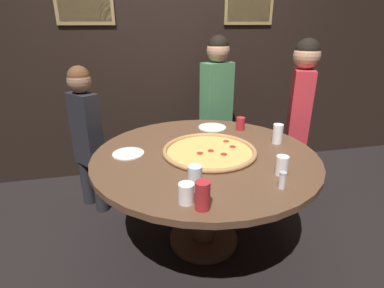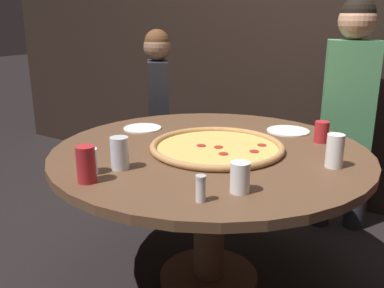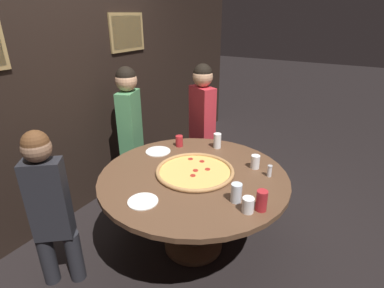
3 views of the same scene
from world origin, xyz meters
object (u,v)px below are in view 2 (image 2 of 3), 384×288
object	(u,v)px
diner_side_right	(159,108)
drink_cup_near_left	(322,132)
white_plate_right_side	(288,131)
drink_cup_near_right	(240,177)
condiment_shaker	(201,188)
dining_table	(210,175)
drink_cup_beside_pizza	(86,164)
white_plate_left_side	(142,128)
giant_pizza	(217,147)
drink_cup_front_edge	(335,151)
diner_centre_back	(348,104)
drink_cup_far_left	(120,153)
drink_cup_centre_back	(88,161)

from	to	relation	value
diner_side_right	drink_cup_near_left	bearing A→B (deg)	-141.05
drink_cup_near_left	white_plate_right_side	size ratio (longest dim) A/B	0.46
drink_cup_near_right	condiment_shaker	world-z (taller)	drink_cup_near_right
dining_table	drink_cup_beside_pizza	xyz separation A→B (m)	(-0.18, -0.63, 0.21)
drink_cup_near_left	white_plate_left_side	xyz separation A→B (m)	(-0.93, -0.30, -0.05)
dining_table	white_plate_right_side	world-z (taller)	white_plate_right_side
dining_table	giant_pizza	bearing A→B (deg)	11.03
drink_cup_front_edge	diner_centre_back	distance (m)	0.96
condiment_shaker	giant_pizza	bearing A→B (deg)	114.86
giant_pizza	condiment_shaker	bearing A→B (deg)	-65.14
dining_table	condiment_shaker	world-z (taller)	condiment_shaker
drink_cup_near_left	white_plate_left_side	size ratio (longest dim) A/B	0.50
drink_cup_far_left	diner_side_right	distance (m)	1.32
dining_table	drink_cup_near_left	bearing A→B (deg)	44.66
giant_pizza	drink_cup_centre_back	bearing A→B (deg)	-116.20
drink_cup_beside_pizza	white_plate_left_side	size ratio (longest dim) A/B	0.68
drink_cup_front_edge	white_plate_right_side	bearing A→B (deg)	130.57
diner_centre_back	drink_cup_near_right	bearing A→B (deg)	67.99
giant_pizza	drink_cup_near_right	size ratio (longest dim) A/B	5.59
drink_cup_near_right	drink_cup_front_edge	world-z (taller)	drink_cup_front_edge
giant_pizza	white_plate_left_side	world-z (taller)	giant_pizza
dining_table	drink_cup_beside_pizza	distance (m)	0.69
giant_pizza	drink_cup_near_left	size ratio (longest dim) A/B	6.02
drink_cup_front_edge	white_plate_right_side	distance (m)	0.58
giant_pizza	drink_cup_front_edge	size ratio (longest dim) A/B	4.48
dining_table	diner_side_right	xyz separation A→B (m)	(-0.85, 0.68, 0.11)
white_plate_left_side	diner_centre_back	bearing A→B (deg)	45.21
white_plate_left_side	white_plate_right_side	distance (m)	0.82
diner_side_right	drink_cup_far_left	bearing A→B (deg)	171.90
giant_pizza	white_plate_left_side	size ratio (longest dim) A/B	3.03
white_plate_right_side	diner_side_right	xyz separation A→B (m)	(-1.04, 0.17, -0.02)
white_plate_left_side	drink_cup_far_left	bearing A→B (deg)	-58.42
drink_cup_front_edge	white_plate_left_side	world-z (taller)	drink_cup_front_edge
drink_cup_far_left	diner_side_right	xyz separation A→B (m)	(-0.67, 1.13, -0.09)
drink_cup_far_left	diner_centre_back	size ratio (longest dim) A/B	0.09
giant_pizza	white_plate_right_side	distance (m)	0.53
drink_cup_centre_back	drink_cup_front_edge	xyz separation A→B (m)	(0.82, 0.63, 0.02)
dining_table	drink_cup_near_right	distance (m)	0.57
drink_cup_beside_pizza	drink_cup_far_left	distance (m)	0.18
drink_cup_beside_pizza	drink_cup_centre_back	bearing A→B (deg)	133.53
giant_pizza	diner_side_right	distance (m)	1.11
drink_cup_far_left	condiment_shaker	distance (m)	0.47
dining_table	condiment_shaker	bearing A→B (deg)	-62.00
drink_cup_near_left	drink_cup_near_right	bearing A→B (deg)	-93.68
drink_cup_far_left	drink_cup_near_right	size ratio (longest dim) A/B	1.19
condiment_shaker	diner_centre_back	distance (m)	1.56
drink_cup_front_edge	diner_centre_back	xyz separation A→B (m)	(-0.18, 0.94, 0.02)
drink_cup_beside_pizza	drink_cup_front_edge	world-z (taller)	drink_cup_beside_pizza
drink_cup_far_left	white_plate_left_side	distance (m)	0.65
drink_cup_beside_pizza	white_plate_right_side	xyz separation A→B (m)	(0.38, 1.14, -0.07)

